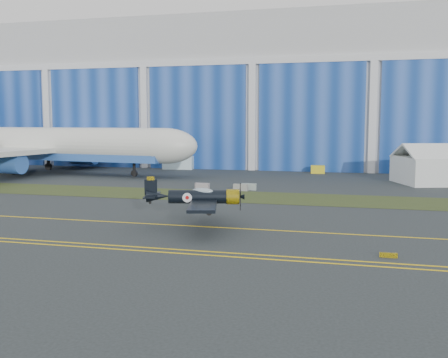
% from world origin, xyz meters
% --- Properties ---
extents(ground, '(260.00, 260.00, 0.00)m').
position_xyz_m(ground, '(0.00, 0.00, 0.00)').
color(ground, '#2E3436').
rests_on(ground, ground).
extents(grass_median, '(260.00, 10.00, 0.02)m').
position_xyz_m(grass_median, '(0.00, 14.00, 0.02)').
color(grass_median, '#475128').
rests_on(grass_median, ground).
extents(hangar, '(220.00, 45.70, 30.00)m').
position_xyz_m(hangar, '(0.00, 71.79, 14.96)').
color(hangar, silver).
rests_on(hangar, ground).
extents(taxiway_centreline, '(200.00, 0.20, 0.02)m').
position_xyz_m(taxiway_centreline, '(0.00, -5.00, 0.01)').
color(taxiway_centreline, yellow).
rests_on(taxiway_centreline, ground).
extents(edge_line_near, '(80.00, 0.20, 0.02)m').
position_xyz_m(edge_line_near, '(0.00, -14.50, 0.01)').
color(edge_line_near, yellow).
rests_on(edge_line_near, ground).
extents(edge_line_far, '(80.00, 0.20, 0.02)m').
position_xyz_m(edge_line_far, '(0.00, -13.50, 0.01)').
color(edge_line_far, yellow).
rests_on(edge_line_far, ground).
extents(guard_board_right, '(1.20, 0.15, 0.35)m').
position_xyz_m(guard_board_right, '(22.00, -12.00, 0.17)').
color(guard_board_right, yellow).
rests_on(guard_board_right, ground).
extents(warbird, '(12.32, 13.80, 3.50)m').
position_xyz_m(warbird, '(6.30, -5.47, 2.75)').
color(warbird, black).
rests_on(warbird, ground).
extents(jetliner, '(72.89, 63.89, 23.38)m').
position_xyz_m(jetliner, '(-35.50, 34.91, 11.69)').
color(jetliner, white).
rests_on(jetliner, ground).
extents(tent, '(15.49, 13.32, 6.08)m').
position_xyz_m(tent, '(32.15, 35.13, 3.04)').
color(tent, white).
rests_on(tent, ground).
extents(shipping_container, '(6.09, 2.88, 2.56)m').
position_xyz_m(shipping_container, '(-14.47, 47.84, 1.28)').
color(shipping_container, '#CDEEF2').
rests_on(shipping_container, ground).
extents(tug, '(2.62, 1.81, 1.43)m').
position_xyz_m(tug, '(12.68, 46.11, 0.71)').
color(tug, yellow).
rests_on(tug, ground).
extents(barrier_a, '(2.05, 0.80, 0.90)m').
position_xyz_m(barrier_a, '(-0.91, 19.34, 0.45)').
color(barrier_a, '#988F97').
rests_on(barrier_a, ground).
extents(barrier_b, '(2.06, 0.87, 0.90)m').
position_xyz_m(barrier_b, '(4.48, 19.52, 0.45)').
color(barrier_b, gray).
rests_on(barrier_b, ground).
extents(barrier_c, '(2.02, 0.69, 0.90)m').
position_xyz_m(barrier_c, '(5.42, 20.44, 0.45)').
color(barrier_c, '#8C9E94').
rests_on(barrier_c, ground).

